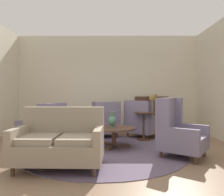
# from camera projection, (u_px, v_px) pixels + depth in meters

# --- Properties ---
(ground) EXTENTS (8.50, 8.50, 0.00)m
(ground) POSITION_uv_depth(u_px,v_px,m) (104.00, 155.00, 4.32)
(ground) COLOR #896B51
(wall_back) EXTENTS (6.15, 0.08, 3.13)m
(wall_back) POSITION_uv_depth(u_px,v_px,m) (108.00, 83.00, 7.33)
(wall_back) COLOR beige
(wall_back) RESTS_ON ground
(baseboard_back) EXTENTS (5.99, 0.03, 0.12)m
(baseboard_back) POSITION_uv_depth(u_px,v_px,m) (108.00, 128.00, 7.30)
(baseboard_back) COLOR #4C3323
(baseboard_back) RESTS_ON ground
(area_rug) EXTENTS (3.40, 3.40, 0.01)m
(area_rug) POSITION_uv_depth(u_px,v_px,m) (104.00, 151.00, 4.62)
(area_rug) COLOR #5B4C60
(area_rug) RESTS_ON ground
(coffee_table) EXTENTS (0.98, 0.98, 0.46)m
(coffee_table) POSITION_uv_depth(u_px,v_px,m) (114.00, 130.00, 4.90)
(coffee_table) COLOR #4C3323
(coffee_table) RESTS_ON ground
(porcelain_vase) EXTENTS (0.18, 0.18, 0.34)m
(porcelain_vase) POSITION_uv_depth(u_px,v_px,m) (112.00, 120.00, 4.93)
(porcelain_vase) COLOR #4C7A66
(porcelain_vase) RESTS_ON coffee_table
(settee) EXTENTS (1.40, 0.83, 0.97)m
(settee) POSITION_uv_depth(u_px,v_px,m) (60.00, 143.00, 3.54)
(settee) COLOR gray
(settee) RESTS_ON ground
(armchair_near_sideboard) EXTENTS (1.08, 1.03, 0.99)m
(armchair_near_sideboard) POSITION_uv_depth(u_px,v_px,m) (45.00, 127.00, 5.12)
(armchair_near_sideboard) COLOR slate
(armchair_near_sideboard) RESTS_ON ground
(armchair_near_window) EXTENTS (1.09, 1.08, 1.12)m
(armchair_near_window) POSITION_uv_depth(u_px,v_px,m) (178.00, 132.00, 4.22)
(armchair_near_window) COLOR slate
(armchair_near_window) RESTS_ON ground
(armchair_beside_settee) EXTENTS (1.13, 1.14, 1.02)m
(armchair_beside_settee) POSITION_uv_depth(u_px,v_px,m) (142.00, 122.00, 6.08)
(armchair_beside_settee) COLOR slate
(armchair_beside_settee) RESTS_ON ground
(armchair_foreground_right) EXTENTS (1.07, 1.15, 0.99)m
(armchair_foreground_right) POSITION_uv_depth(u_px,v_px,m) (103.00, 122.00, 6.13)
(armchair_foreground_right) COLOR slate
(armchair_foreground_right) RESTS_ON ground
(side_table) EXTENTS (0.50, 0.50, 0.74)m
(side_table) POSITION_uv_depth(u_px,v_px,m) (144.00, 123.00, 5.68)
(side_table) COLOR #4C3323
(side_table) RESTS_ON ground
(sideboard) EXTENTS (1.09, 0.41, 1.12)m
(sideboard) POSITION_uv_depth(u_px,v_px,m) (153.00, 116.00, 7.05)
(sideboard) COLOR #4C3323
(sideboard) RESTS_ON ground
(gramophone) EXTENTS (0.39, 0.46, 0.48)m
(gramophone) POSITION_uv_depth(u_px,v_px,m) (155.00, 98.00, 6.95)
(gramophone) COLOR #4C3323
(gramophone) RESTS_ON sideboard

